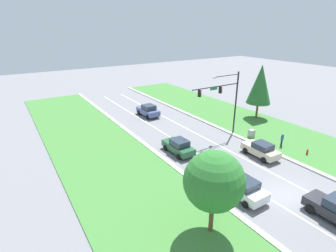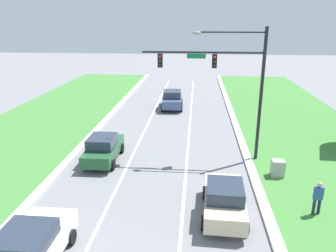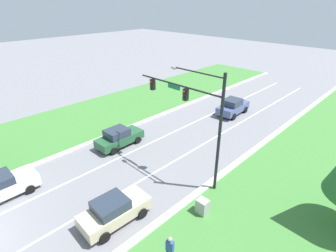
% 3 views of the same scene
% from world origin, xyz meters
% --- Properties ---
extents(traffic_signal_mast, '(7.25, 0.41, 8.17)m').
position_xyz_m(traffic_signal_mast, '(4.15, 12.63, 5.41)').
color(traffic_signal_mast, black).
rests_on(traffic_signal_mast, ground_plane).
extents(forest_sedan, '(2.00, 4.31, 1.68)m').
position_xyz_m(forest_sedan, '(-3.45, 11.62, 0.83)').
color(forest_sedan, '#235633').
rests_on(forest_sedan, ground_plane).
extents(slate_blue_sedan, '(2.24, 4.46, 1.85)m').
position_xyz_m(slate_blue_sedan, '(-0.12, 24.89, 0.92)').
color(slate_blue_sedan, '#475684').
rests_on(slate_blue_sedan, ground_plane).
extents(champagne_sedan, '(2.10, 4.22, 1.65)m').
position_xyz_m(champagne_sedan, '(3.67, 6.12, 0.83)').
color(champagne_sedan, beige).
rests_on(champagne_sedan, ground_plane).
extents(white_sedan, '(2.13, 4.29, 1.62)m').
position_xyz_m(white_sedan, '(-3.46, 2.19, 0.81)').
color(white_sedan, white).
rests_on(white_sedan, ground_plane).
extents(utility_cabinet, '(0.70, 0.60, 1.03)m').
position_xyz_m(utility_cabinet, '(6.96, 10.22, 0.52)').
color(utility_cabinet, '#9E9E99').
rests_on(utility_cabinet, ground_plane).
extents(pedestrian, '(0.43, 0.32, 1.69)m').
position_xyz_m(pedestrian, '(7.85, 6.46, 0.94)').
color(pedestrian, '#232842').
rests_on(pedestrian, ground_plane).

